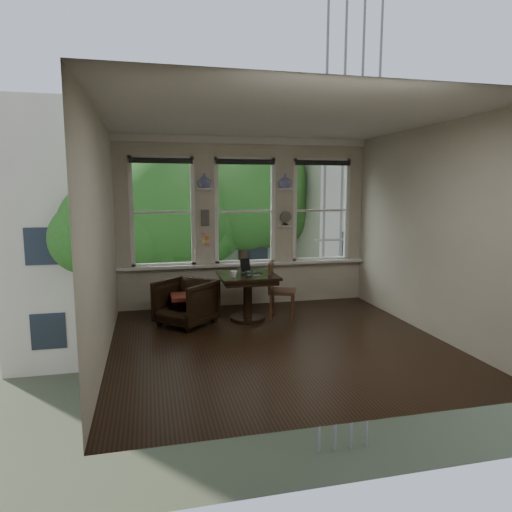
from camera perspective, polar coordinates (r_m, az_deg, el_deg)
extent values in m
plane|color=black|center=(6.40, 2.83, -10.75)|extent=(4.50, 4.50, 0.00)
plane|color=silver|center=(6.12, 3.04, 16.87)|extent=(4.50, 4.50, 0.00)
plane|color=beige|center=(8.25, -1.43, 4.22)|extent=(4.50, 0.00, 4.50)
plane|color=beige|center=(3.98, 11.98, -0.38)|extent=(4.50, 0.00, 4.50)
plane|color=beige|center=(5.87, -18.70, 2.11)|extent=(0.00, 4.50, 4.50)
plane|color=beige|center=(7.04, 20.83, 2.97)|extent=(0.00, 4.50, 4.50)
cube|color=white|center=(8.02, -6.43, 8.34)|extent=(0.26, 0.16, 0.03)
cube|color=white|center=(8.32, 3.65, 8.38)|extent=(0.26, 0.16, 0.03)
cube|color=#59544F|center=(8.06, -6.39, 4.79)|extent=(0.14, 0.06, 0.28)
imported|color=silver|center=(8.02, -6.44, 9.34)|extent=(0.24, 0.24, 0.25)
imported|color=silver|center=(8.32, 3.66, 9.34)|extent=(0.24, 0.24, 0.25)
imported|color=black|center=(7.17, -8.76, -5.76)|extent=(1.09, 1.09, 0.71)
cube|color=maroon|center=(7.15, -8.78, -5.04)|extent=(0.45, 0.45, 0.06)
imported|color=black|center=(7.22, -0.39, -2.27)|extent=(0.31, 0.20, 0.02)
imported|color=white|center=(7.02, -2.83, -2.27)|extent=(0.14, 0.14, 0.10)
imported|color=white|center=(7.02, -0.85, -2.29)|extent=(0.14, 0.14, 0.09)
cube|color=black|center=(7.47, -1.37, -1.16)|extent=(0.17, 0.10, 0.22)
cube|color=silver|center=(7.30, -0.55, -2.24)|extent=(0.23, 0.31, 0.00)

